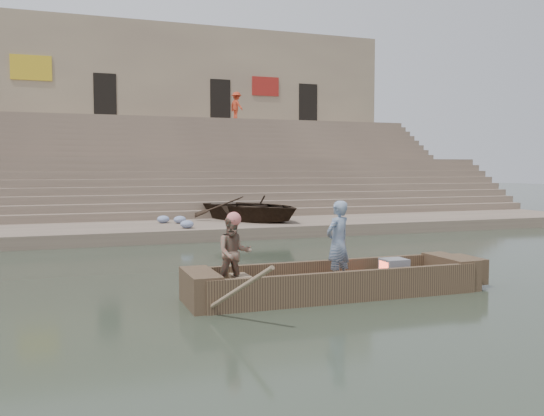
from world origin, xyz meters
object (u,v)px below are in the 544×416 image
television (394,269)px  pedestrian (236,106)px  beached_rowboat (253,208)px  rowing_man (234,253)px  standing_man (338,242)px  main_rowboat (335,289)px

television → pedestrian: size_ratio=0.28×
beached_rowboat → rowing_man: bearing=-133.5°
rowing_man → pedestrian: (6.97, 23.80, 5.15)m
television → standing_man: bearing=180.0°
main_rowboat → standing_man: standing_man is taller
standing_man → television: (1.19, -0.00, -0.57)m
beached_rowboat → pedestrian: pedestrian is taller
standing_man → rowing_man: 1.98m
main_rowboat → standing_man: (0.05, 0.00, 0.88)m
rowing_man → standing_man: bearing=3.2°
rowing_man → beached_rowboat: size_ratio=0.29×
rowing_man → beached_rowboat: 11.43m
standing_man → pedestrian: pedestrian is taller
standing_man → rowing_man: standing_man is taller
television → beached_rowboat: (0.63, 10.88, 0.44)m
main_rowboat → standing_man: bearing=0.1°
rowing_man → television: rowing_man is taller
television → main_rowboat: bearing=180.0°
standing_man → pedestrian: size_ratio=0.94×
standing_man → television: standing_man is taller
pedestrian → rowing_man: bearing=144.7°
standing_man → rowing_man: (-1.98, 0.10, -0.12)m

